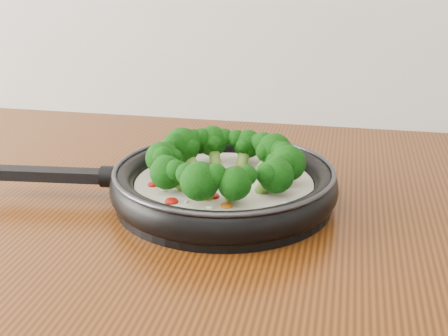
# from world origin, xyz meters

# --- Properties ---
(skillet) EXTENTS (0.48, 0.33, 0.09)m
(skillet) POSITION_xyz_m (-0.08, 1.10, 0.93)
(skillet) COLOR black
(skillet) RESTS_ON counter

